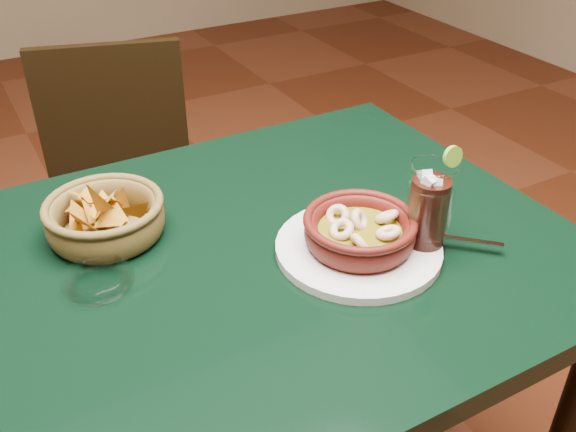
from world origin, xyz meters
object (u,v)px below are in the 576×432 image
chip_basket (105,217)px  cola_drink (428,209)px  shrimp_plate (360,235)px  dining_table (207,314)px  dining_chair (124,202)px

chip_basket → cola_drink: (0.43, -0.29, 0.04)m
shrimp_plate → cola_drink: size_ratio=1.89×
shrimp_plate → chip_basket: 0.41m
shrimp_plate → dining_table: bearing=159.7°
shrimp_plate → chip_basket: (-0.34, 0.24, 0.00)m
dining_table → chip_basket: chip_basket is taller
dining_chair → cola_drink: bearing=-71.5°
dining_chair → cola_drink: (0.28, -0.83, 0.35)m
dining_table → dining_chair: size_ratio=1.40×
dining_chair → cola_drink: size_ratio=4.90×
dining_table → dining_chair: dining_chair is taller
dining_table → cola_drink: 0.39m
dining_chair → chip_basket: bearing=-105.7°
dining_table → cola_drink: (0.33, -0.13, 0.17)m
shrimp_plate → chip_basket: chip_basket is taller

